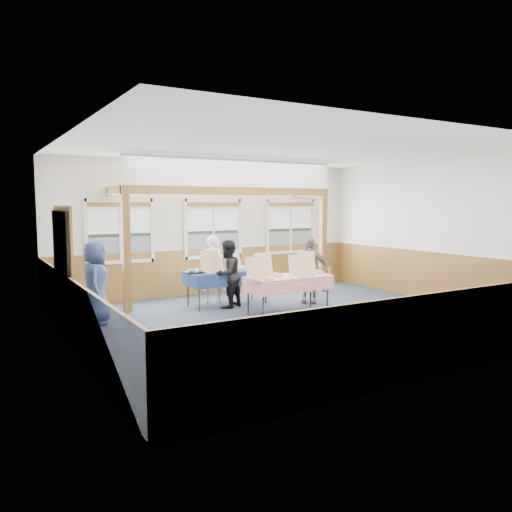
% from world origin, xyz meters
% --- Properties ---
extents(floor, '(8.00, 8.00, 0.00)m').
position_xyz_m(floor, '(0.00, 0.00, 0.00)').
color(floor, '#252B3C').
rests_on(floor, ground).
extents(ceiling, '(8.00, 8.00, 0.00)m').
position_xyz_m(ceiling, '(0.00, 0.00, 3.20)').
color(ceiling, white).
rests_on(ceiling, wall_back).
extents(wall_back, '(8.00, 0.00, 8.00)m').
position_xyz_m(wall_back, '(0.00, 3.50, 1.60)').
color(wall_back, silver).
rests_on(wall_back, floor).
extents(wall_front, '(8.00, 0.00, 8.00)m').
position_xyz_m(wall_front, '(0.00, -3.50, 1.60)').
color(wall_front, silver).
rests_on(wall_front, floor).
extents(wall_left, '(0.00, 8.00, 8.00)m').
position_xyz_m(wall_left, '(-4.00, 0.00, 1.60)').
color(wall_left, silver).
rests_on(wall_left, floor).
extents(wall_right, '(0.00, 8.00, 8.00)m').
position_xyz_m(wall_right, '(4.00, 0.00, 1.60)').
color(wall_right, silver).
rests_on(wall_right, floor).
extents(wainscot_back, '(7.98, 0.05, 1.10)m').
position_xyz_m(wainscot_back, '(0.00, 3.48, 0.55)').
color(wainscot_back, brown).
rests_on(wainscot_back, floor).
extents(wainscot_front, '(7.98, 0.05, 1.10)m').
position_xyz_m(wainscot_front, '(0.00, -3.48, 0.55)').
color(wainscot_front, brown).
rests_on(wainscot_front, floor).
extents(wainscot_left, '(0.05, 6.98, 1.10)m').
position_xyz_m(wainscot_left, '(-3.98, 0.00, 0.55)').
color(wainscot_left, brown).
rests_on(wainscot_left, floor).
extents(wainscot_right, '(0.05, 6.98, 1.10)m').
position_xyz_m(wainscot_right, '(3.98, 0.00, 0.55)').
color(wainscot_right, brown).
rests_on(wainscot_right, floor).
extents(cased_opening, '(0.06, 1.30, 2.10)m').
position_xyz_m(cased_opening, '(-3.96, 0.90, 1.05)').
color(cased_opening, '#303030').
rests_on(cased_opening, wall_left).
extents(window_left, '(1.56, 0.10, 1.46)m').
position_xyz_m(window_left, '(-2.30, 3.46, 1.68)').
color(window_left, white).
rests_on(window_left, wall_back).
extents(window_mid, '(1.56, 0.10, 1.46)m').
position_xyz_m(window_mid, '(0.00, 3.46, 1.68)').
color(window_mid, white).
rests_on(window_mid, wall_back).
extents(window_right, '(1.56, 0.10, 1.46)m').
position_xyz_m(window_right, '(2.30, 3.46, 1.68)').
color(window_right, white).
rests_on(window_right, wall_back).
extents(post_left, '(0.15, 0.15, 2.40)m').
position_xyz_m(post_left, '(-2.50, 2.30, 1.20)').
color(post_left, brown).
rests_on(post_left, floor).
extents(post_right, '(0.15, 0.15, 2.40)m').
position_xyz_m(post_right, '(2.50, 2.30, 1.20)').
color(post_right, brown).
rests_on(post_right, floor).
extents(cross_beam, '(5.15, 0.18, 0.18)m').
position_xyz_m(cross_beam, '(0.00, 2.30, 2.49)').
color(cross_beam, brown).
rests_on(cross_beam, post_left).
extents(table_left, '(1.91, 1.16, 0.76)m').
position_xyz_m(table_left, '(-0.39, 1.96, 0.70)').
color(table_left, '#303030').
rests_on(table_left, floor).
extents(table_right, '(1.89, 1.44, 0.76)m').
position_xyz_m(table_right, '(0.30, 0.60, 0.70)').
color(table_right, '#303030').
rests_on(table_right, floor).
extents(pizza_box_a, '(0.46, 0.55, 0.45)m').
position_xyz_m(pizza_box_a, '(-0.79, 1.85, 0.82)').
color(pizza_box_a, '#D1B48B').
rests_on(pizza_box_a, table_left).
extents(pizza_box_b, '(0.43, 0.51, 0.42)m').
position_xyz_m(pizza_box_b, '(-0.04, 2.12, 0.82)').
color(pizza_box_b, '#D1B48B').
rests_on(pizza_box_b, table_left).
extents(pizza_box_c, '(0.41, 0.49, 0.42)m').
position_xyz_m(pizza_box_c, '(-0.45, 0.50, 0.82)').
color(pizza_box_c, '#D1B48B').
rests_on(pizza_box_c, table_right).
extents(pizza_box_d, '(0.43, 0.52, 0.45)m').
position_xyz_m(pizza_box_d, '(-0.05, 0.79, 0.83)').
color(pizza_box_d, '#D1B48B').
rests_on(pizza_box_d, table_right).
extents(pizza_box_e, '(0.43, 0.51, 0.41)m').
position_xyz_m(pizza_box_e, '(0.55, 0.52, 0.82)').
color(pizza_box_e, '#D1B48B').
rests_on(pizza_box_e, table_right).
extents(pizza_box_f, '(0.48, 0.55, 0.44)m').
position_xyz_m(pizza_box_f, '(0.96, 0.74, 0.82)').
color(pizza_box_f, '#D1B48B').
rests_on(pizza_box_f, table_right).
extents(veggie_tray, '(0.40, 0.40, 0.09)m').
position_xyz_m(veggie_tray, '(-1.14, 1.96, 0.79)').
color(veggie_tray, black).
rests_on(veggie_tray, table_left).
extents(drink_glass, '(0.07, 0.07, 0.15)m').
position_xyz_m(drink_glass, '(1.15, 0.35, 0.83)').
color(drink_glass, '#956118').
rests_on(drink_glass, table_right).
extents(woman_white, '(0.60, 0.44, 1.52)m').
position_xyz_m(woman_white, '(-0.58, 2.33, 0.76)').
color(woman_white, white).
rests_on(woman_white, floor).
extents(woman_black, '(0.87, 0.81, 1.44)m').
position_xyz_m(woman_black, '(-0.52, 1.70, 0.72)').
color(woman_black, black).
rests_on(woman_black, floor).
extents(man_blue, '(0.69, 0.86, 1.54)m').
position_xyz_m(man_blue, '(-3.27, 1.64, 0.77)').
color(man_blue, '#32477F').
rests_on(man_blue, floor).
extents(person_grey, '(0.89, 0.86, 1.49)m').
position_xyz_m(person_grey, '(1.28, 1.23, 0.75)').
color(person_grey, slate).
rests_on(person_grey, floor).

